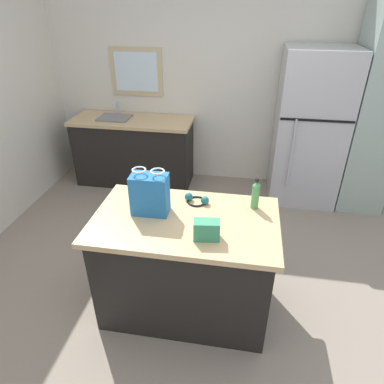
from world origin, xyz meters
TOP-DOWN VIEW (x-y plane):
  - ground at (0.00, 0.00)m, footprint 5.79×5.79m
  - back_wall at (-0.02, 2.28)m, footprint 4.83×0.13m
  - kitchen_island at (-0.17, -0.16)m, footprint 1.34×0.81m
  - refrigerator at (0.94, 1.86)m, footprint 0.78×0.72m
  - tall_cabinet at (1.61, 1.86)m, footprint 0.52×0.65m
  - sink_counter at (-1.27, 1.92)m, footprint 1.56×0.61m
  - shopping_bag at (-0.44, -0.12)m, footprint 0.27×0.16m
  - small_box at (0.01, -0.36)m, footprint 0.18×0.11m
  - bottle at (0.31, 0.07)m, footprint 0.06×0.06m
  - ear_defenders at (-0.13, 0.08)m, footprint 0.20×0.18m

SIDE VIEW (x-z plane):
  - ground at x=0.00m, z-range 0.00..0.00m
  - kitchen_island at x=-0.17m, z-range 0.00..0.88m
  - sink_counter at x=-1.27m, z-range -0.08..0.99m
  - ear_defenders at x=-0.13m, z-range 0.86..0.93m
  - refrigerator at x=0.94m, z-range 0.00..1.81m
  - small_box at x=0.01m, z-range 0.87..1.01m
  - bottle at x=0.31m, z-range 0.86..1.11m
  - shopping_bag at x=-0.44m, z-range 0.85..1.20m
  - tall_cabinet at x=1.61m, z-range 0.00..2.26m
  - back_wall at x=-0.02m, z-range 0.00..2.76m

